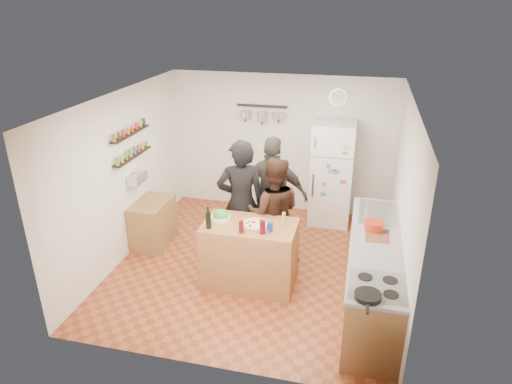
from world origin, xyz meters
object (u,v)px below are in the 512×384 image
(salad_bowl, at_px, (221,218))
(person_center, at_px, (273,213))
(skillet, at_px, (368,296))
(fridge, at_px, (332,174))
(side_table, at_px, (153,223))
(wine_bottle, at_px, (208,221))
(person_back, at_px, (273,195))
(pepper_mill, at_px, (284,221))
(red_bowl, at_px, (374,225))
(salt_canister, at_px, (270,227))
(person_left, at_px, (241,203))
(wall_clock, at_px, (338,97))
(prep_island, at_px, (250,254))
(counter_run, at_px, (373,274))

(salad_bowl, relative_size, person_center, 0.16)
(skillet, bearing_deg, fridge, 100.55)
(side_table, bearing_deg, fridge, 28.89)
(wine_bottle, bearing_deg, person_back, 63.82)
(pepper_mill, relative_size, side_table, 0.21)
(person_back, relative_size, red_bowl, 7.47)
(salad_bowl, bearing_deg, red_bowl, 5.47)
(salt_canister, xyz_separation_m, red_bowl, (1.31, 0.36, -0.00))
(pepper_mill, distance_m, person_left, 0.86)
(salt_canister, bearing_deg, wall_clock, 77.08)
(salad_bowl, height_order, side_table, salad_bowl)
(wine_bottle, relative_size, salt_canister, 1.76)
(person_back, bearing_deg, prep_island, 86.62)
(salt_canister, bearing_deg, pepper_mill, 48.58)
(salad_bowl, bearing_deg, pepper_mill, 0.00)
(counter_run, xyz_separation_m, side_table, (-3.44, 0.82, -0.09))
(wall_clock, bearing_deg, prep_island, -109.75)
(prep_island, distance_m, salt_canister, 0.61)
(wine_bottle, height_order, person_left, person_left)
(person_center, distance_m, side_table, 2.05)
(salt_canister, height_order, fridge, fridge)
(person_center, height_order, side_table, person_center)
(skillet, relative_size, red_bowl, 1.12)
(person_center, bearing_deg, fridge, -123.26)
(counter_run, distance_m, wall_clock, 3.22)
(counter_run, bearing_deg, wall_clock, 105.92)
(skillet, xyz_separation_m, fridge, (-0.65, 3.49, -0.05))
(prep_island, xyz_separation_m, pepper_mill, (0.45, 0.05, 0.54))
(fridge, bearing_deg, salad_bowl, -121.74)
(wall_clock, bearing_deg, person_center, -109.64)
(salt_canister, bearing_deg, skillet, -43.14)
(salt_canister, xyz_separation_m, side_table, (-2.08, 0.83, -0.61))
(pepper_mill, distance_m, counter_run, 1.33)
(pepper_mill, relative_size, skillet, 0.60)
(counter_run, bearing_deg, wine_bottle, -176.98)
(person_center, bearing_deg, person_left, -6.26)
(person_left, xyz_separation_m, person_back, (0.37, 0.48, -0.04))
(prep_island, bearing_deg, salad_bowl, 173.21)
(wine_bottle, distance_m, wall_clock, 3.28)
(fridge, height_order, wall_clock, wall_clock)
(pepper_mill, bearing_deg, person_center, 114.99)
(person_back, xyz_separation_m, wall_clock, (0.80, 1.51, 1.23))
(person_left, distance_m, fridge, 2.03)
(pepper_mill, xyz_separation_m, side_table, (-2.23, 0.66, -0.63))
(skillet, xyz_separation_m, red_bowl, (0.05, 1.54, 0.02))
(red_bowl, distance_m, wall_clock, 2.66)
(wine_bottle, xyz_separation_m, fridge, (1.41, 2.41, -0.12))
(salad_bowl, relative_size, side_table, 0.34)
(pepper_mill, distance_m, fridge, 2.19)
(salad_bowl, distance_m, wall_clock, 3.06)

